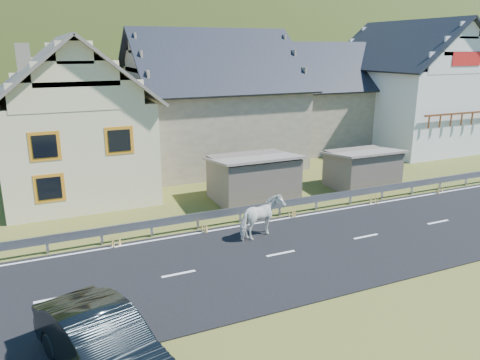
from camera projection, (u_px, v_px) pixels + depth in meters
name	position (u px, v px, depth m)	size (l,w,h in m)	color
ground	(366.00, 237.00, 19.23)	(160.00, 160.00, 0.00)	#3C481A
road	(366.00, 237.00, 19.22)	(60.00, 7.00, 0.04)	black
lane_markings	(366.00, 236.00, 19.21)	(60.00, 6.60, 0.01)	silver
guardrail	(317.00, 199.00, 22.30)	(28.10, 0.09, 0.75)	#93969B
shed_left	(253.00, 178.00, 23.83)	(4.30, 3.30, 2.40)	#6C6153
shed_right	(362.00, 169.00, 26.00)	(3.80, 2.90, 2.20)	#6C6153
house_cream	(71.00, 110.00, 24.58)	(7.80, 9.80, 8.30)	beige
house_stone_a	(211.00, 93.00, 30.71)	(10.80, 9.80, 8.90)	gray
house_stone_b	(321.00, 91.00, 36.54)	(9.80, 8.80, 8.10)	gray
house_white	(409.00, 81.00, 36.06)	(8.80, 10.80, 9.70)	silver
mountain	(77.00, 120.00, 184.42)	(440.00, 280.00, 260.00)	#1E3513
horse	(262.00, 217.00, 18.96)	(2.01, 0.91, 1.69)	silver
car	(104.00, 346.00, 10.95)	(1.68, 4.81, 1.58)	black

